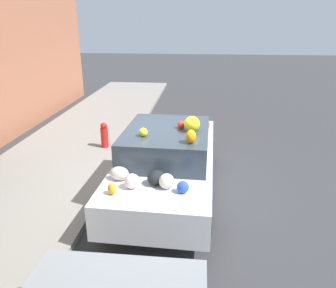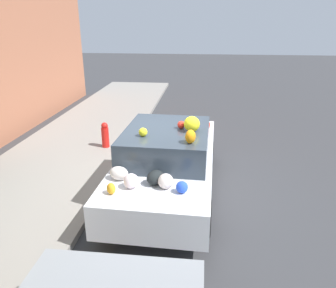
{
  "view_description": "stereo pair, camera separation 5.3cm",
  "coord_description": "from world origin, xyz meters",
  "views": [
    {
      "loc": [
        -6.15,
        -0.83,
        3.41
      ],
      "look_at": [
        0.0,
        -0.2,
        1.06
      ],
      "focal_mm": 35.0,
      "sensor_mm": 36.0,
      "label": 1
    },
    {
      "loc": [
        -6.14,
        -0.88,
        3.41
      ],
      "look_at": [
        0.0,
        -0.2,
        1.06
      ],
      "focal_mm": 35.0,
      "sensor_mm": 36.0,
      "label": 2
    }
  ],
  "objects": [
    {
      "name": "fire_hydrant",
      "position": [
        2.06,
        1.76,
        0.47
      ],
      "size": [
        0.2,
        0.2,
        0.7
      ],
      "color": "red",
      "rests_on": "sidewalk_curb"
    },
    {
      "name": "sidewalk_curb",
      "position": [
        0.0,
        2.7,
        0.06
      ],
      "size": [
        24.0,
        3.2,
        0.12
      ],
      "color": "gray",
      "rests_on": "ground"
    },
    {
      "name": "ground_plane",
      "position": [
        0.0,
        0.0,
        0.0
      ],
      "size": [
        60.0,
        60.0,
        0.0
      ],
      "primitive_type": "plane",
      "color": "#38383A"
    },
    {
      "name": "art_car",
      "position": [
        -0.05,
        -0.2,
        0.75
      ],
      "size": [
        4.59,
        1.96,
        1.73
      ],
      "rotation": [
        0.0,
        0.0,
        -0.03
      ],
      "color": "silver",
      "rests_on": "ground"
    }
  ]
}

